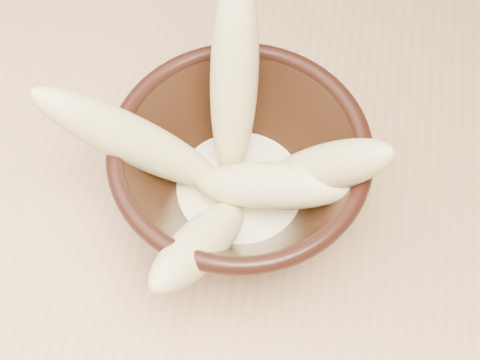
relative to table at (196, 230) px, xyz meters
The scene contains 8 objects.
table is the anchor object (origin of this frame).
bowl 0.15m from the table, ahead, with size 0.20×0.20×0.11m.
milk_puddle 0.12m from the table, ahead, with size 0.11×0.11×0.02m, color #FCF5CA.
banana_upright 0.21m from the table, 52.96° to the left, with size 0.04×0.04×0.18m, color #D4C27D.
banana_left 0.19m from the table, 157.70° to the right, with size 0.04×0.04×0.18m, color #D4C27D.
banana_right 0.21m from the table, ahead, with size 0.04×0.04×0.14m, color #D4C27D.
banana_across 0.18m from the table, 16.91° to the right, with size 0.04×0.04×0.13m, color #D4C27D.
banana_front 0.18m from the table, 70.20° to the right, with size 0.04×0.04×0.14m, color #D4C27D.
Camera 1 is at (0.09, -0.27, 1.29)m, focal length 50.00 mm.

